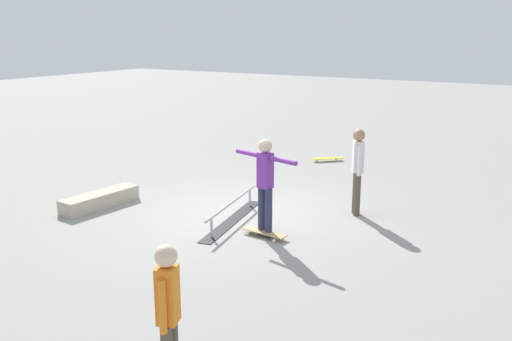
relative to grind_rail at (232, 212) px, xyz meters
name	(u,v)px	position (x,y,z in m)	size (l,w,h in m)	color
ground_plane	(242,215)	(-0.38, -0.04, -0.16)	(60.00, 60.00, 0.00)	gray
grind_rail	(232,212)	(0.00, 0.00, 0.00)	(2.44, 0.72, 0.37)	black
skate_ledge	(100,200)	(0.63, -2.67, -0.02)	(1.64, 0.43, 0.28)	#B2A893
skater_main	(265,180)	(0.34, 0.88, 0.79)	(0.39, 1.30, 1.64)	#2D3351
skateboard_main	(265,233)	(0.40, 0.91, -0.09)	(0.32, 0.82, 0.09)	tan
bystander_orange_shirt	(168,313)	(4.46, 2.27, 0.69)	(0.34, 0.23, 1.51)	brown
bystander_white_shirt	(358,167)	(-1.51, 1.76, 0.75)	(0.35, 0.27, 1.61)	brown
loose_skateboard_yellow	(328,158)	(-5.25, -0.48, -0.09)	(0.70, 0.71, 0.09)	yellow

